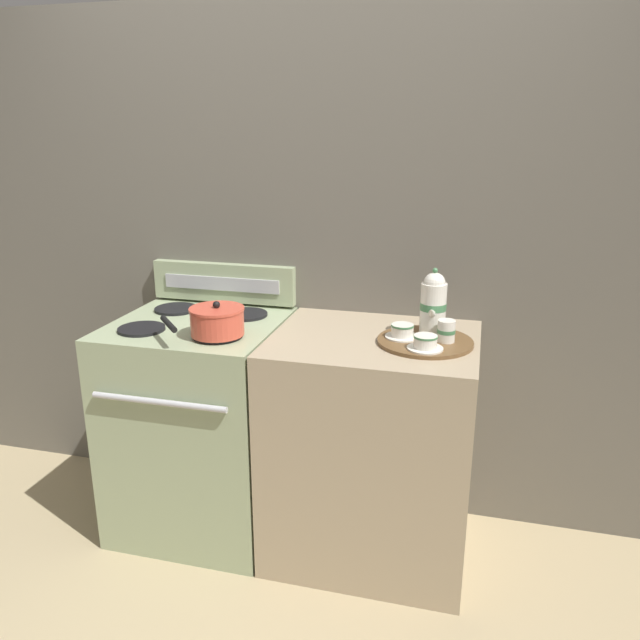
{
  "coord_description": "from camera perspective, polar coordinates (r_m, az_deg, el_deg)",
  "views": [
    {
      "loc": [
        0.72,
        -2.23,
        1.7
      ],
      "look_at": [
        0.15,
        -0.08,
        1.01
      ],
      "focal_mm": 35.0,
      "sensor_mm": 36.0,
      "label": 1
    }
  ],
  "objects": [
    {
      "name": "ground_plane",
      "position": [
        2.9,
        -2.63,
        -18.66
      ],
      "size": [
        6.0,
        6.0,
        0.0
      ],
      "primitive_type": "plane",
      "color": "tan"
    },
    {
      "name": "wall_back",
      "position": [
        2.75,
        -0.78,
        4.67
      ],
      "size": [
        6.0,
        0.05,
        2.2
      ],
      "color": "#666056",
      "rests_on": "ground"
    },
    {
      "name": "stove",
      "position": [
        2.79,
        -10.74,
        -9.34
      ],
      "size": [
        0.68,
        0.68,
        0.94
      ],
      "color": "#9EAD84",
      "rests_on": "ground"
    },
    {
      "name": "control_panel",
      "position": [
        2.85,
        -8.81,
        3.41
      ],
      "size": [
        0.67,
        0.05,
        0.17
      ],
      "color": "#9EAD84",
      "rests_on": "stove"
    },
    {
      "name": "side_counter",
      "position": [
        2.58,
        4.72,
        -11.41
      ],
      "size": [
        0.79,
        0.65,
        0.93
      ],
      "color": "tan",
      "rests_on": "ground"
    },
    {
      "name": "saucepan",
      "position": [
        2.4,
        -9.46,
        -0.09
      ],
      "size": [
        0.31,
        0.3,
        0.13
      ],
      "color": "#D14C38",
      "rests_on": "stove"
    },
    {
      "name": "serving_tray",
      "position": [
        2.35,
        9.58,
        -1.96
      ],
      "size": [
        0.36,
        0.36,
        0.01
      ],
      "color": "brown",
      "rests_on": "side_counter"
    },
    {
      "name": "teapot",
      "position": [
        2.39,
        10.32,
        1.52
      ],
      "size": [
        0.1,
        0.16,
        0.26
      ],
      "color": "white",
      "rests_on": "serving_tray"
    },
    {
      "name": "teacup_left",
      "position": [
        2.25,
        9.61,
        -2.03
      ],
      "size": [
        0.13,
        0.13,
        0.05
      ],
      "color": "white",
      "rests_on": "serving_tray"
    },
    {
      "name": "teacup_right",
      "position": [
        2.36,
        7.54,
        -1.0
      ],
      "size": [
        0.13,
        0.13,
        0.05
      ],
      "color": "white",
      "rests_on": "serving_tray"
    },
    {
      "name": "creamer_jug",
      "position": [
        2.33,
        11.47,
        -0.99
      ],
      "size": [
        0.07,
        0.07,
        0.08
      ],
      "color": "white",
      "rests_on": "serving_tray"
    }
  ]
}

